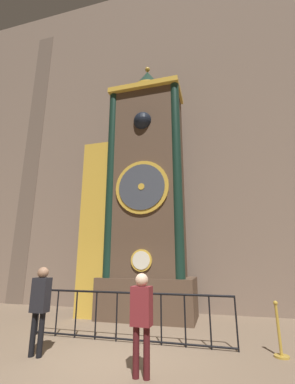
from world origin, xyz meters
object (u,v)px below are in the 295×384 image
(stanchion_post, at_px, (280,338))
(visitor_near, at_px, (40,301))
(clock_tower, at_px, (139,196))
(visitor_far, at_px, (142,313))

(stanchion_post, bearing_deg, visitor_near, -164.93)
(clock_tower, bearing_deg, visitor_near, -103.55)
(visitor_far, distance_m, stanchion_post, 2.94)
(clock_tower, bearing_deg, stanchion_post, -34.17)
(visitor_far, relative_size, stanchion_post, 1.56)
(visitor_far, height_order, stanchion_post, visitor_far)
(clock_tower, distance_m, visitor_near, 4.95)
(clock_tower, relative_size, visitor_far, 5.98)
(clock_tower, xyz_separation_m, visitor_near, (-0.91, -3.79, -3.05))
(visitor_far, bearing_deg, clock_tower, 112.62)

